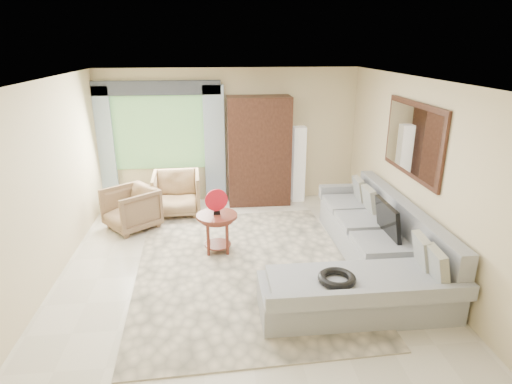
{
  "coord_description": "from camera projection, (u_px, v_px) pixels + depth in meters",
  "views": [
    {
      "loc": [
        -0.33,
        -5.3,
        3.04
      ],
      "look_at": [
        0.25,
        0.35,
        1.05
      ],
      "focal_mm": 30.0,
      "sensor_mm": 36.0,
      "label": 1
    }
  ],
  "objects": [
    {
      "name": "ground",
      "position": [
        241.0,
        271.0,
        6.01
      ],
      "size": [
        6.0,
        6.0,
        0.0
      ],
      "primitive_type": "plane",
      "color": "silver",
      "rests_on": "ground"
    },
    {
      "name": "area_rug",
      "position": [
        245.0,
        268.0,
        6.08
      ],
      "size": [
        3.16,
        4.12,
        0.02
      ],
      "primitive_type": "cube",
      "rotation": [
        0.0,
        0.0,
        0.04
      ],
      "color": "beige",
      "rests_on": "ground"
    },
    {
      "name": "sectional_sofa",
      "position": [
        370.0,
        253.0,
        5.92
      ],
      "size": [
        2.3,
        3.46,
        0.9
      ],
      "color": "#94959B",
      "rests_on": "ground"
    },
    {
      "name": "tv_screen",
      "position": [
        388.0,
        219.0,
        5.93
      ],
      "size": [
        0.14,
        0.74,
        0.48
      ],
      "primitive_type": "cube",
      "rotation": [
        0.0,
        -0.17,
        0.0
      ],
      "color": "black",
      "rests_on": "sectional_sofa"
    },
    {
      "name": "garden_hose",
      "position": [
        337.0,
        278.0,
        4.78
      ],
      "size": [
        0.43,
        0.43,
        0.09
      ],
      "primitive_type": "torus",
      "color": "black",
      "rests_on": "sectional_sofa"
    },
    {
      "name": "coffee_table",
      "position": [
        217.0,
        232.0,
        6.47
      ],
      "size": [
        0.61,
        0.61,
        0.61
      ],
      "rotation": [
        0.0,
        0.0,
        0.18
      ],
      "color": "#4C2314",
      "rests_on": "ground"
    },
    {
      "name": "red_disc",
      "position": [
        216.0,
        200.0,
        6.3
      ],
      "size": [
        0.34,
        0.09,
        0.34
      ],
      "primitive_type": "cylinder",
      "rotation": [
        1.57,
        0.0,
        0.19
      ],
      "color": "red",
      "rests_on": "coffee_table"
    },
    {
      "name": "armchair_left",
      "position": [
        131.0,
        209.0,
        7.29
      ],
      "size": [
        1.1,
        1.09,
        0.72
      ],
      "primitive_type": "imported",
      "rotation": [
        0.0,
        0.0,
        -0.9
      ],
      "color": "brown",
      "rests_on": "ground"
    },
    {
      "name": "armchair_right",
      "position": [
        177.0,
        193.0,
        7.92
      ],
      "size": [
        0.88,
        0.9,
        0.79
      ],
      "primitive_type": "imported",
      "rotation": [
        0.0,
        0.0,
        0.04
      ],
      "color": "#92764F",
      "rests_on": "ground"
    },
    {
      "name": "potted_plant",
      "position": [
        115.0,
        200.0,
        7.93
      ],
      "size": [
        0.61,
        0.56,
        0.57
      ],
      "primitive_type": "imported",
      "rotation": [
        0.0,
        0.0,
        0.27
      ],
      "color": "#999999",
      "rests_on": "ground"
    },
    {
      "name": "armoire",
      "position": [
        259.0,
        151.0,
        8.27
      ],
      "size": [
        1.2,
        0.55,
        2.1
      ],
      "primitive_type": "cube",
      "color": "black",
      "rests_on": "ground"
    },
    {
      "name": "floor_lamp",
      "position": [
        298.0,
        164.0,
        8.5
      ],
      "size": [
        0.24,
        0.24,
        1.5
      ],
      "primitive_type": "cube",
      "color": "silver",
      "rests_on": "ground"
    },
    {
      "name": "window",
      "position": [
        159.0,
        133.0,
        8.2
      ],
      "size": [
        1.8,
        0.04,
        1.4
      ],
      "primitive_type": "cube",
      "color": "#669E59",
      "rests_on": "wall_back"
    },
    {
      "name": "curtain_left",
      "position": [
        104.0,
        148.0,
        8.1
      ],
      "size": [
        0.4,
        0.08,
        2.3
      ],
      "primitive_type": "cube",
      "color": "#9EB7CC",
      "rests_on": "ground"
    },
    {
      "name": "curtain_right",
      "position": [
        215.0,
        145.0,
        8.3
      ],
      "size": [
        0.4,
        0.08,
        2.3
      ],
      "primitive_type": "cube",
      "color": "#9EB7CC",
      "rests_on": "ground"
    },
    {
      "name": "valance",
      "position": [
        155.0,
        88.0,
        7.86
      ],
      "size": [
        2.4,
        0.12,
        0.26
      ],
      "primitive_type": "cube",
      "color": "#1E232D",
      "rests_on": "wall_back"
    },
    {
      "name": "wall_mirror",
      "position": [
        413.0,
        140.0,
        6.0
      ],
      "size": [
        0.05,
        1.7,
        1.05
      ],
      "color": "black",
      "rests_on": "wall_right"
    }
  ]
}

